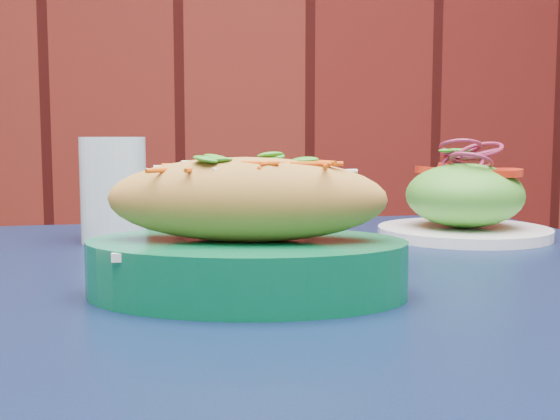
{
  "coord_description": "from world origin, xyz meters",
  "views": [
    {
      "loc": [
        -0.27,
        0.82,
        0.87
      ],
      "look_at": [
        -0.22,
        1.4,
        0.81
      ],
      "focal_mm": 45.0,
      "sensor_mm": 36.0,
      "label": 1
    }
  ],
  "objects": [
    {
      "name": "cafe_table",
      "position": [
        -0.2,
        1.44,
        0.66
      ],
      "size": [
        0.9,
        0.9,
        0.75
      ],
      "rotation": [
        0.0,
        0.0,
        0.14
      ],
      "color": "black",
      "rests_on": "ground"
    },
    {
      "name": "banh_mi_basket",
      "position": [
        -0.25,
        1.35,
        0.79
      ],
      "size": [
        0.27,
        0.19,
        0.11
      ],
      "rotation": [
        0.0,
        0.0,
        -0.14
      ],
      "color": "#075F37",
      "rests_on": "cafe_table"
    },
    {
      "name": "salad_plate",
      "position": [
        0.02,
        1.64,
        0.79
      ],
      "size": [
        0.21,
        0.21,
        0.12
      ],
      "rotation": [
        0.0,
        0.0,
        0.17
      ],
      "color": "white",
      "rests_on": "cafe_table"
    },
    {
      "name": "water_glass",
      "position": [
        -0.39,
        1.63,
        0.81
      ],
      "size": [
        0.07,
        0.07,
        0.12
      ],
      "primitive_type": "cylinder",
      "color": "silver",
      "rests_on": "cafe_table"
    }
  ]
}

